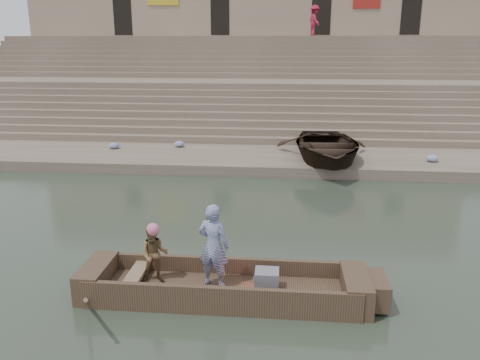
# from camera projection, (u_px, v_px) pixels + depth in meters

# --- Properties ---
(ground) EXTENTS (120.00, 120.00, 0.00)m
(ground) POSITION_uv_depth(u_px,v_px,m) (174.00, 241.00, 12.11)
(ground) COLOR #2B382A
(ground) RESTS_ON ground
(lower_landing) EXTENTS (32.00, 4.00, 0.40)m
(lower_landing) POSITION_uv_depth(u_px,v_px,m) (218.00, 159.00, 19.71)
(lower_landing) COLOR #836F5D
(lower_landing) RESTS_ON ground
(mid_landing) EXTENTS (32.00, 3.00, 2.80)m
(mid_landing) POSITION_uv_depth(u_px,v_px,m) (236.00, 106.00, 26.54)
(mid_landing) COLOR #836F5D
(mid_landing) RESTS_ON ground
(upper_landing) EXTENTS (32.00, 3.00, 5.20)m
(upper_landing) POSITION_uv_depth(u_px,v_px,m) (246.00, 76.00, 32.90)
(upper_landing) COLOR #836F5D
(upper_landing) RESTS_ON ground
(ghat_steps) EXTENTS (32.00, 11.00, 5.20)m
(ghat_steps) POSITION_uv_depth(u_px,v_px,m) (239.00, 96.00, 28.05)
(ghat_steps) COLOR #836F5D
(ghat_steps) RESTS_ON ground
(building_wall) EXTENTS (32.00, 5.07, 11.20)m
(building_wall) POSITION_uv_depth(u_px,v_px,m) (251.00, 31.00, 35.89)
(building_wall) COLOR tan
(building_wall) RESTS_ON ground
(main_rowboat) EXTENTS (5.00, 1.30, 0.22)m
(main_rowboat) POSITION_uv_depth(u_px,v_px,m) (223.00, 292.00, 9.40)
(main_rowboat) COLOR brown
(main_rowboat) RESTS_ON ground
(rowboat_trim) EXTENTS (6.04, 2.63, 1.84)m
(rowboat_trim) POSITION_uv_depth(u_px,v_px,m) (234.00, 284.00, 9.32)
(rowboat_trim) COLOR brown
(rowboat_trim) RESTS_ON ground
(standing_man) EXTENTS (0.70, 0.55, 1.69)m
(standing_man) POSITION_uv_depth(u_px,v_px,m) (214.00, 246.00, 9.22)
(standing_man) COLOR navy
(standing_man) RESTS_ON main_rowboat
(rowing_man) EXTENTS (0.64, 0.53, 1.17)m
(rowing_man) POSITION_uv_depth(u_px,v_px,m) (154.00, 254.00, 9.45)
(rowing_man) COLOR #287A3B
(rowing_man) RESTS_ON main_rowboat
(television) EXTENTS (0.46, 0.42, 0.40)m
(television) POSITION_uv_depth(u_px,v_px,m) (266.00, 280.00, 9.23)
(television) COLOR slate
(television) RESTS_ON main_rowboat
(beached_rowboat) EXTENTS (3.95, 5.37, 1.08)m
(beached_rowboat) POSITION_uv_depth(u_px,v_px,m) (326.00, 146.00, 18.57)
(beached_rowboat) COLOR #2D2116
(beached_rowboat) RESTS_ON lower_landing
(pedestrian) EXTENTS (1.04, 1.38, 1.90)m
(pedestrian) POSITION_uv_depth(u_px,v_px,m) (315.00, 20.00, 30.73)
(pedestrian) COLOR maroon
(pedestrian) RESTS_ON upper_landing
(cloth_bundles) EXTENTS (13.44, 2.18, 0.26)m
(cloth_bundles) POSITION_uv_depth(u_px,v_px,m) (234.00, 149.00, 19.98)
(cloth_bundles) COLOR #3F5999
(cloth_bundles) RESTS_ON lower_landing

